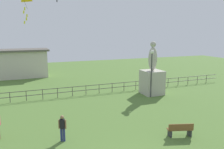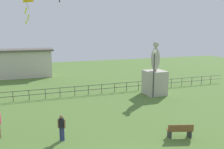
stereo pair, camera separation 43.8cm
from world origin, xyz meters
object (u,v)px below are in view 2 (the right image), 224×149
Objects in this scene: statue_monument at (155,78)px; lamppost at (154,63)px; park_bench at (180,130)px; person_1 at (62,126)px.

lamppost is (-0.70, -0.99, 1.67)m from statue_monument.
statue_monument is 3.38× the size of park_bench.
person_1 is (-9.32, -5.98, -2.39)m from lamppost.
park_bench is (-2.71, -7.95, -2.82)m from lamppost.
park_bench is at bearing -110.93° from statue_monument.
person_1 reaches higher than park_bench.
lamppost is at bearing -125.36° from statue_monument.
lamppost is 8.86m from park_bench.
statue_monument is 3.40× the size of person_1.
person_1 is at bearing 163.41° from park_bench.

